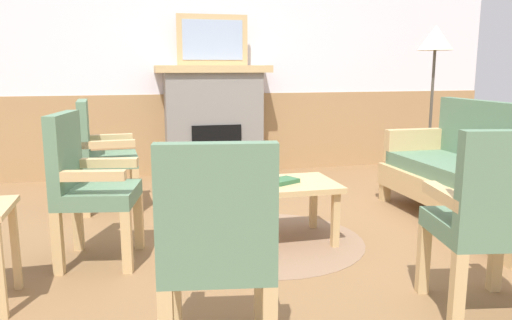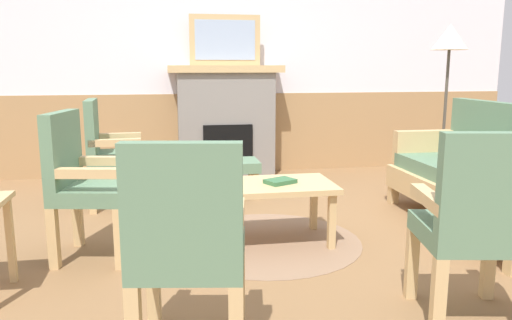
% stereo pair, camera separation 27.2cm
% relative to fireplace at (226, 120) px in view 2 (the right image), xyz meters
% --- Properties ---
extents(ground_plane, '(14.00, 14.00, 0.00)m').
position_rel_fireplace_xyz_m(ground_plane, '(0.00, -2.35, -0.65)').
color(ground_plane, olive).
extents(wall_back, '(7.20, 0.14, 2.70)m').
position_rel_fireplace_xyz_m(wall_back, '(0.00, 0.25, 0.66)').
color(wall_back, white).
rests_on(wall_back, ground_plane).
extents(fireplace, '(1.30, 0.44, 1.28)m').
position_rel_fireplace_xyz_m(fireplace, '(0.00, 0.00, 0.00)').
color(fireplace, gray).
rests_on(fireplace, ground_plane).
extents(framed_picture, '(0.80, 0.04, 0.56)m').
position_rel_fireplace_xyz_m(framed_picture, '(0.00, 0.00, 0.91)').
color(framed_picture, tan).
rests_on(framed_picture, fireplace).
extents(couch, '(0.70, 1.80, 0.98)m').
position_rel_fireplace_xyz_m(couch, '(1.75, -2.33, -0.26)').
color(couch, tan).
rests_on(couch, ground_plane).
extents(coffee_table, '(0.96, 0.56, 0.44)m').
position_rel_fireplace_xyz_m(coffee_table, '(0.02, -2.33, -0.27)').
color(coffee_table, tan).
rests_on(coffee_table, ground_plane).
extents(round_rug, '(1.38, 1.38, 0.01)m').
position_rel_fireplace_xyz_m(round_rug, '(0.02, -2.33, -0.65)').
color(round_rug, '#896B51').
rests_on(round_rug, ground_plane).
extents(book_on_table, '(0.25, 0.22, 0.03)m').
position_rel_fireplace_xyz_m(book_on_table, '(0.11, -2.35, -0.20)').
color(book_on_table, '#33663D').
rests_on(book_on_table, coffee_table).
extents(footstool, '(0.40, 0.40, 0.36)m').
position_rel_fireplace_xyz_m(footstool, '(0.00, -0.98, -0.37)').
color(footstool, tan).
rests_on(footstool, ground_plane).
extents(armchair_near_fireplace, '(0.50, 0.50, 0.98)m').
position_rel_fireplace_xyz_m(armchair_near_fireplace, '(-1.21, -1.15, -0.11)').
color(armchair_near_fireplace, tan).
rests_on(armchair_near_fireplace, ground_plane).
extents(armchair_by_window_left, '(0.56, 0.56, 0.98)m').
position_rel_fireplace_xyz_m(armchair_by_window_left, '(-1.23, -2.40, -0.11)').
color(armchair_by_window_left, tan).
rests_on(armchair_by_window_left, ground_plane).
extents(armchair_front_left, '(0.56, 0.56, 0.98)m').
position_rel_fireplace_xyz_m(armchair_front_left, '(0.79, -3.67, -0.11)').
color(armchair_front_left, tan).
rests_on(armchair_front_left, ground_plane).
extents(armchair_front_center, '(0.55, 0.55, 0.98)m').
position_rel_fireplace_xyz_m(armchair_front_center, '(-0.60, -3.72, -0.11)').
color(armchair_front_center, tan).
rests_on(armchair_front_center, ground_plane).
extents(floor_lamp_by_couch, '(0.36, 0.36, 1.68)m').
position_rel_fireplace_xyz_m(floor_lamp_by_couch, '(2.12, -1.08, 0.80)').
color(floor_lamp_by_couch, '#332D28').
rests_on(floor_lamp_by_couch, ground_plane).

